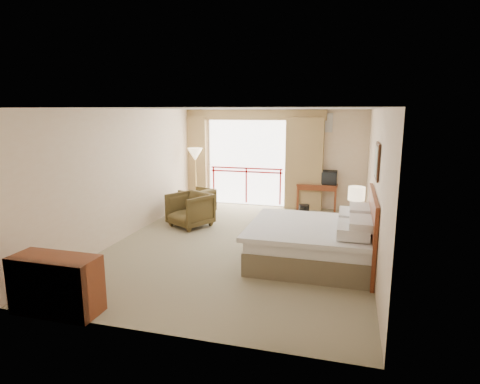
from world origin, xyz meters
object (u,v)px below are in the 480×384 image
(floor_lamp, at_px, (195,157))
(dresser, at_px, (56,285))
(tv, at_px, (329,178))
(armchair_far, at_px, (198,214))
(desk, at_px, (317,189))
(table_lamp, at_px, (357,194))
(side_table, at_px, (181,203))
(wastebasket, at_px, (304,211))
(armchair_near, at_px, (191,226))
(nightstand, at_px, (354,230))
(bed, at_px, (314,242))

(floor_lamp, height_order, dresser, floor_lamp)
(tv, relative_size, armchair_far, 0.57)
(desk, bearing_deg, floor_lamp, -166.29)
(table_lamp, xyz_separation_m, side_table, (-4.19, 0.76, -0.63))
(side_table, height_order, floor_lamp, floor_lamp)
(wastebasket, bearing_deg, armchair_near, -148.83)
(side_table, bearing_deg, table_lamp, -10.33)
(armchair_near, bearing_deg, dresser, -63.42)
(armchair_far, height_order, floor_lamp, floor_lamp)
(desk, distance_m, floor_lamp, 3.48)
(armchair_near, bearing_deg, tv, 67.96)
(desk, relative_size, armchair_near, 1.25)
(nightstand, relative_size, armchair_far, 0.75)
(desk, xyz_separation_m, dresser, (-2.87, -6.81, -0.16))
(desk, relative_size, tv, 2.57)
(table_lamp, height_order, dresser, table_lamp)
(bed, distance_m, desk, 4.05)
(bed, relative_size, floor_lamp, 1.28)
(desk, xyz_separation_m, side_table, (-3.21, -1.93, -0.17))
(armchair_far, bearing_deg, bed, 73.12)
(bed, height_order, tv, tv)
(nightstand, distance_m, armchair_near, 3.72)
(table_lamp, height_order, desk, table_lamp)
(table_lamp, distance_m, armchair_near, 3.84)
(bed, distance_m, floor_lamp, 5.01)
(armchair_far, bearing_deg, nightstand, 93.39)
(wastebasket, height_order, armchair_far, armchair_far)
(bed, relative_size, table_lamp, 3.60)
(armchair_near, bearing_deg, armchair_far, 131.74)
(table_lamp, distance_m, dresser, 5.67)
(nightstand, height_order, side_table, side_table)
(desk, relative_size, floor_lamp, 0.66)
(nightstand, xyz_separation_m, table_lamp, (-0.00, 0.05, 0.73))
(table_lamp, height_order, tv, table_lamp)
(desk, relative_size, wastebasket, 3.29)
(wastebasket, distance_m, dresser, 6.36)
(nightstand, xyz_separation_m, dresser, (-3.86, -4.06, 0.12))
(armchair_near, bearing_deg, table_lamp, 26.01)
(bed, height_order, wastebasket, bed)
(side_table, distance_m, floor_lamp, 1.62)
(wastebasket, relative_size, dresser, 0.28)
(tv, xyz_separation_m, dresser, (-3.17, -6.75, -0.50))
(armchair_far, bearing_deg, armchair_near, 35.36)
(dresser, bearing_deg, table_lamp, 48.78)
(side_table, bearing_deg, floor_lamp, 93.87)
(side_table, relative_size, floor_lamp, 0.34)
(dresser, bearing_deg, side_table, 95.90)
(armchair_far, bearing_deg, table_lamp, 94.04)
(desk, xyz_separation_m, tv, (0.30, -0.05, 0.34))
(desk, relative_size, side_table, 1.94)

